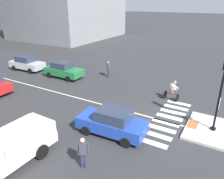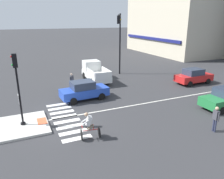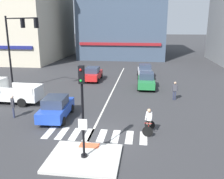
{
  "view_description": "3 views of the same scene",
  "coord_description": "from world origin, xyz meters",
  "views": [
    {
      "loc": [
        -12.82,
        -2.9,
        7.41
      ],
      "look_at": [
        -0.38,
        4.39,
        1.49
      ],
      "focal_mm": 34.6,
      "sensor_mm": 36.0,
      "label": 1
    },
    {
      "loc": [
        14.3,
        -2.55,
        6.75
      ],
      "look_at": [
        -0.07,
        3.88,
        1.69
      ],
      "focal_mm": 35.38,
      "sensor_mm": 36.0,
      "label": 2
    },
    {
      "loc": [
        2.85,
        -13.32,
        6.63
      ],
      "look_at": [
        0.55,
        3.96,
        1.94
      ],
      "focal_mm": 39.41,
      "sensor_mm": 36.0,
      "label": 3
    }
  ],
  "objects": [
    {
      "name": "pedestrian_at_curb_left",
      "position": [
        -6.46,
        2.39,
        0.98
      ],
      "size": [
        0.39,
        0.45,
        1.67
      ],
      "color": "#2D334C",
      "rests_on": "ground"
    },
    {
      "name": "crosswalk_stripe_a",
      "position": [
        -2.95,
        0.26,
        0.0
      ],
      "size": [
        0.44,
        1.8,
        0.01
      ],
      "primitive_type": "cube",
      "color": "silver",
      "rests_on": "ground"
    },
    {
      "name": "traffic_light_mast",
      "position": [
        -9.26,
        8.95,
        5.04
      ],
      "size": [
        4.33,
        2.42,
        7.35
      ],
      "color": "black",
      "rests_on": "ground"
    },
    {
      "name": "crosswalk_stripe_b",
      "position": [
        -2.11,
        0.26,
        0.0
      ],
      "size": [
        0.44,
        1.8,
        0.01
      ],
      "primitive_type": "cube",
      "color": "silver",
      "rests_on": "ground"
    },
    {
      "name": "lane_centre_line",
      "position": [
        -0.27,
        10.0,
        0.0
      ],
      "size": [
        0.14,
        28.0,
        0.01
      ],
      "primitive_type": "cube",
      "color": "silver",
      "rests_on": "ground"
    },
    {
      "name": "building_corner_left",
      "position": [
        -22.9,
        32.12,
        9.08
      ],
      "size": [
        20.27,
        19.99,
        18.13
      ],
      "color": "beige",
      "rests_on": "ground"
    },
    {
      "name": "crosswalk_stripe_f",
      "position": [
        1.26,
        0.26,
        0.0
      ],
      "size": [
        0.44,
        1.8,
        0.01
      ],
      "primitive_type": "cube",
      "color": "silver",
      "rests_on": "ground"
    },
    {
      "name": "signal_pole",
      "position": [
        0.0,
        -2.54,
        2.94
      ],
      "size": [
        0.44,
        0.38,
        4.63
      ],
      "color": "black",
      "rests_on": "traffic_island"
    },
    {
      "name": "ground_plane",
      "position": [
        0.0,
        0.0,
        0.0
      ],
      "size": [
        300.0,
        300.0,
        0.0
      ],
      "primitive_type": "plane",
      "color": "#333335"
    },
    {
      "name": "crosswalk_stripe_c",
      "position": [
        -1.26,
        0.26,
        0.0
      ],
      "size": [
        0.44,
        1.8,
        0.01
      ],
      "primitive_type": "cube",
      "color": "silver",
      "rests_on": "ground"
    },
    {
      "name": "cyclist",
      "position": [
        3.25,
        0.94,
        0.87
      ],
      "size": [
        0.81,
        1.17,
        1.68
      ],
      "color": "black",
      "rests_on": "ground"
    },
    {
      "name": "crosswalk_stripe_g",
      "position": [
        2.11,
        0.26,
        0.0
      ],
      "size": [
        0.44,
        1.8,
        0.01
      ],
      "primitive_type": "cube",
      "color": "silver",
      "rests_on": "ground"
    },
    {
      "name": "crosswalk_stripe_e",
      "position": [
        0.42,
        0.26,
        0.0
      ],
      "size": [
        0.44,
        1.8,
        0.01
      ],
      "primitive_type": "cube",
      "color": "silver",
      "rests_on": "ground"
    },
    {
      "name": "car_blue_westbound_near",
      "position": [
        -3.32,
        2.65,
        0.81
      ],
      "size": [
        2.02,
        4.19,
        1.64
      ],
      "color": "#2347B7",
      "rests_on": "ground"
    },
    {
      "name": "tactile_pad_front",
      "position": [
        0.0,
        -1.35,
        0.15
      ],
      "size": [
        1.1,
        0.6,
        0.01
      ],
      "primitive_type": "cube",
      "color": "#DB5B38",
      "rests_on": "traffic_island"
    },
    {
      "name": "pedestrian_waiting_far_side",
      "position": [
        5.61,
        8.33,
        0.98
      ],
      "size": [
        0.55,
        0.27,
        1.67
      ],
      "color": "#2D334C",
      "rests_on": "ground"
    },
    {
      "name": "crosswalk_stripe_d",
      "position": [
        -0.42,
        0.26,
        0.0
      ],
      "size": [
        0.44,
        1.8,
        0.01
      ],
      "primitive_type": "cube",
      "color": "silver",
      "rests_on": "ground"
    },
    {
      "name": "pickup_truck_white_cross_left",
      "position": [
        -8.84,
        5.62,
        0.98
      ],
      "size": [
        5.15,
        2.16,
        2.08
      ],
      "color": "white",
      "rests_on": "ground"
    },
    {
      "name": "car_red_westbound_distant",
      "position": [
        -3.23,
        14.98,
        0.81
      ],
      "size": [
        1.88,
        4.12,
        1.64
      ],
      "color": "red",
      "rests_on": "ground"
    },
    {
      "name": "crosswalk_stripe_h",
      "position": [
        2.95,
        0.26,
        0.0
      ],
      "size": [
        0.44,
        1.8,
        0.01
      ],
      "primitive_type": "cube",
      "color": "silver",
      "rests_on": "ground"
    },
    {
      "name": "traffic_island",
      "position": [
        0.0,
        -2.53,
        0.07
      ],
      "size": [
        3.6,
        3.06,
        0.15
      ],
      "primitive_type": "cube",
      "color": "beige",
      "rests_on": "ground"
    }
  ]
}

